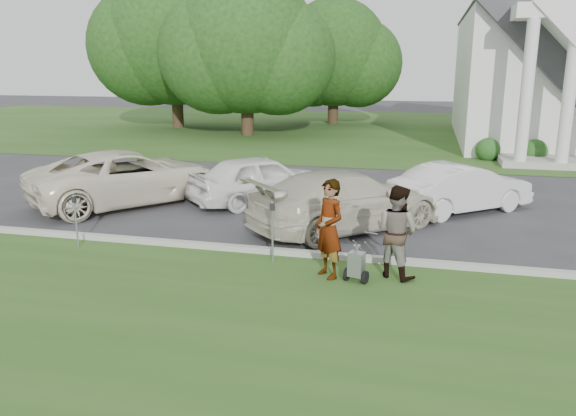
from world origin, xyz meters
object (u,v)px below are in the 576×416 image
at_px(car_b, 261,179).
at_px(car_c, 347,200).
at_px(person_right, 396,232).
at_px(parking_meter_near, 272,225).
at_px(church, 552,32).
at_px(striping_cart, 357,265).
at_px(car_a, 129,177).
at_px(car_d, 461,188).
at_px(tree_far, 174,42).
at_px(tree_left, 246,49).
at_px(parking_meter_far, 75,215).
at_px(tree_back, 334,58).
at_px(person_left, 329,230).

distance_m(car_b, car_c, 3.76).
xyz_separation_m(person_right, parking_meter_near, (-2.63, 0.24, -0.08)).
distance_m(church, striping_cart, 25.55).
distance_m(car_a, car_d, 10.03).
height_order(parking_meter_near, car_c, car_c).
relative_size(tree_far, car_b, 2.61).
bearing_deg(car_d, church, -56.50).
relative_size(tree_far, person_right, 6.16).
distance_m(church, tree_left, 17.07).
bearing_deg(parking_meter_far, striping_cart, -5.10).
xyz_separation_m(church, parking_meter_near, (-9.37, -23.08, -5.08)).
relative_size(tree_left, car_a, 1.78).
xyz_separation_m(tree_far, car_b, (11.83, -19.72, -4.93)).
distance_m(parking_meter_near, car_b, 5.53).
bearing_deg(car_d, striping_cart, 120.14).
xyz_separation_m(tree_far, person_right, (16.27, -25.19, -4.75)).
xyz_separation_m(tree_left, tree_back, (4.00, 8.00, -0.38)).
distance_m(tree_back, car_d, 25.91).
bearing_deg(tree_far, person_right, -57.14).
distance_m(tree_back, parking_meter_near, 30.42).
bearing_deg(parking_meter_near, person_right, -5.17).
bearing_deg(car_a, parking_meter_far, 141.59).
bearing_deg(parking_meter_far, person_left, -4.28).
xyz_separation_m(tree_back, car_a, (-2.11, -25.75, -3.90)).
distance_m(car_a, car_b, 4.07).
relative_size(tree_left, tree_far, 0.91).
relative_size(tree_back, car_d, 2.22).
distance_m(striping_cart, person_right, 1.04).
bearing_deg(parking_meter_near, car_c, 68.11).
bearing_deg(tree_left, church, 3.79).
bearing_deg(parking_meter_far, car_a, 103.32).
distance_m(tree_far, striping_cart, 30.48).
bearing_deg(tree_left, car_c, -65.08).
bearing_deg(car_b, parking_meter_far, 106.36).
height_order(church, car_c, church).
bearing_deg(car_a, car_b, -127.08).
relative_size(parking_meter_near, car_d, 0.32).
distance_m(tree_far, car_b, 23.52).
distance_m(tree_far, parking_meter_near, 28.84).
bearing_deg(car_c, parking_meter_far, 72.99).
height_order(tree_back, parking_meter_near, tree_back).
height_order(person_left, car_a, person_left).
height_order(tree_back, person_left, tree_back).
bearing_deg(church, tree_far, 175.34).
height_order(tree_far, car_a, tree_far).
height_order(tree_far, striping_cart, tree_far).
bearing_deg(tree_back, person_right, -78.27).
xyz_separation_m(church, tree_far, (-23.01, 1.87, -0.25)).
height_order(car_b, car_d, car_b).
bearing_deg(tree_left, striping_cart, -67.14).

